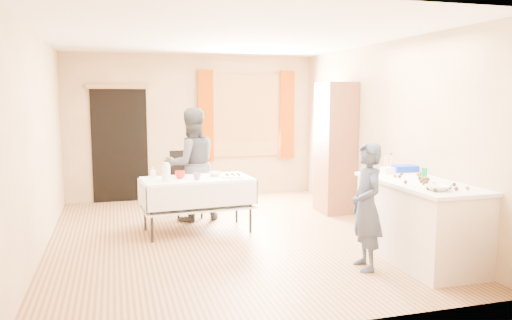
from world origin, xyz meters
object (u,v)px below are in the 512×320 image
object	(u,v)px
chair	(187,197)
girl	(367,206)
cabinet	(335,148)
woman	(192,165)
party_table	(197,200)
counter	(419,221)

from	to	relation	value
chair	girl	xyz separation A→B (m)	(1.52, -2.87, 0.38)
cabinet	woman	bearing A→B (deg)	177.29
party_table	woman	size ratio (longest dim) A/B	0.92
chair	girl	distance (m)	3.28
cabinet	party_table	xyz separation A→B (m)	(-2.32, -0.57, -0.59)
cabinet	girl	world-z (taller)	cabinet
counter	party_table	size ratio (longest dim) A/B	1.07
counter	girl	bearing A→B (deg)	-172.91
woman	counter	bearing A→B (deg)	121.63
cabinet	counter	bearing A→B (deg)	-92.33
girl	woman	xyz separation A→B (m)	(-1.47, 2.66, 0.15)
counter	girl	xyz separation A→B (m)	(-0.72, -0.09, 0.23)
party_table	chair	world-z (taller)	chair
chair	cabinet	bearing A→B (deg)	-14.20
cabinet	woman	distance (m)	2.29
party_table	woman	world-z (taller)	woman
party_table	chair	size ratio (longest dim) A/B	1.52
party_table	cabinet	bearing A→B (deg)	9.33
cabinet	chair	size ratio (longest dim) A/B	2.03
cabinet	party_table	size ratio (longest dim) A/B	1.34
chair	girl	size ratio (longest dim) A/B	0.74
counter	party_table	bearing A→B (deg)	139.60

